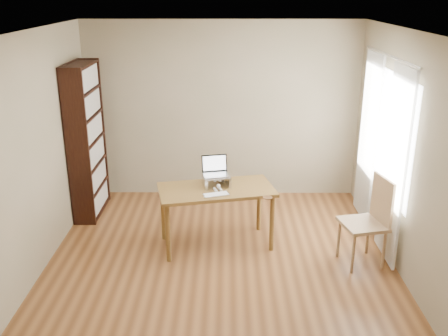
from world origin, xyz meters
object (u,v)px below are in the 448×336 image
at_px(chair, 371,218).
at_px(cat, 214,180).
at_px(desk, 216,196).
at_px(laptop, 216,170).
at_px(keyboard, 216,195).
at_px(bookshelf, 87,141).

bearing_deg(chair, cat, 150.15).
xyz_separation_m(desk, laptop, (0.00, 0.13, 0.29)).
relative_size(keyboard, cat, 0.67).
xyz_separation_m(cat, chair, (1.77, -0.54, -0.25)).
xyz_separation_m(bookshelf, desk, (1.78, -0.97, -0.40)).
bearing_deg(laptop, chair, -30.43).
bearing_deg(laptop, cat, -150.37).
distance_m(laptop, chair, 1.87).
relative_size(bookshelf, chair, 2.02).
relative_size(desk, cat, 3.04).
bearing_deg(desk, laptop, 77.60).
height_order(laptop, cat, laptop).
xyz_separation_m(keyboard, cat, (-0.03, 0.33, 0.06)).
bearing_deg(cat, chair, -35.46).
xyz_separation_m(laptop, keyboard, (0.00, -0.35, -0.18)).
distance_m(bookshelf, cat, 1.96).
bearing_deg(bookshelf, desk, -28.49).
bearing_deg(desk, bookshelf, 139.12).
xyz_separation_m(bookshelf, keyboard, (1.78, -1.19, -0.29)).
bearing_deg(bookshelf, cat, -26.00).
bearing_deg(keyboard, laptop, 72.23).
height_order(keyboard, cat, cat).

